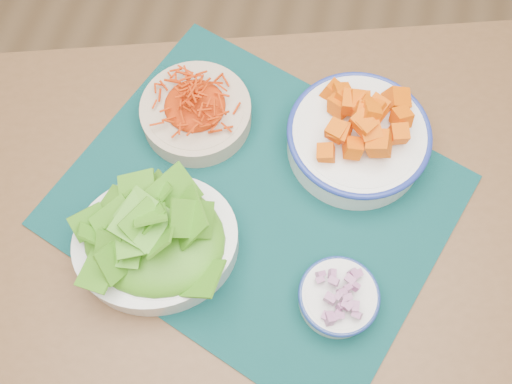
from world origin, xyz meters
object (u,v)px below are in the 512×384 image
onion_bowl (339,297)px  placemat (256,200)px  lettuce_bowl (154,238)px  carrot_bowl (196,110)px  squash_bowl (359,133)px  table (258,246)px

onion_bowl → placemat: bearing=139.4°
lettuce_bowl → onion_bowl: 0.28m
placemat → onion_bowl: size_ratio=4.86×
placemat → onion_bowl: 0.20m
carrot_bowl → onion_bowl: carrot_bowl is taller
placemat → squash_bowl: (0.14, 0.13, 0.05)m
carrot_bowl → table: bearing=-47.4°
lettuce_bowl → onion_bowl: lettuce_bowl is taller
squash_bowl → onion_bowl: squash_bowl is taller
placemat → lettuce_bowl: (-0.12, -0.11, 0.06)m
placemat → squash_bowl: bearing=62.4°
carrot_bowl → onion_bowl: 0.38m
carrot_bowl → squash_bowl: size_ratio=0.82×
table → onion_bowl: size_ratio=10.70×
table → carrot_bowl: carrot_bowl is taller
placemat → lettuce_bowl: size_ratio=1.87×
carrot_bowl → lettuce_bowl: (0.01, -0.23, 0.02)m
squash_bowl → table: bearing=-127.2°
table → placemat: size_ratio=2.20×
placemat → onion_bowl: onion_bowl is taller
squash_bowl → lettuce_bowl: bearing=-137.3°
squash_bowl → lettuce_bowl: (-0.26, -0.24, 0.00)m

